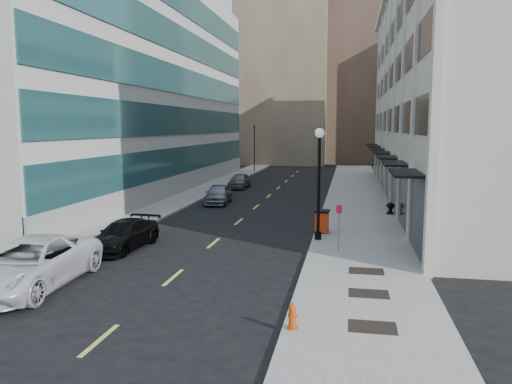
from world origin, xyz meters
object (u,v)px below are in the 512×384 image
(trash_bin, at_px, (322,220))
(car_grey_sedan, at_px, (239,181))
(traffic_signal, at_px, (254,129))
(fire_hydrant, at_px, (292,316))
(urn_planter, at_px, (390,207))
(sign_post, at_px, (339,220))
(car_black_pickup, at_px, (124,235))
(car_silver_sedan, at_px, (218,194))
(lamppost, at_px, (319,173))
(car_white_van, at_px, (29,264))

(trash_bin, bearing_deg, car_grey_sedan, 119.23)
(traffic_signal, bearing_deg, car_grey_sedan, -83.98)
(fire_hydrant, bearing_deg, traffic_signal, 95.41)
(trash_bin, distance_m, urn_planter, 8.02)
(traffic_signal, xyz_separation_m, sign_post, (11.90, -41.09, -4.05))
(car_black_pickup, height_order, urn_planter, car_black_pickup)
(traffic_signal, height_order, sign_post, traffic_signal)
(car_grey_sedan, distance_m, urn_planter, 18.67)
(car_grey_sedan, bearing_deg, car_silver_sedan, -86.68)
(traffic_signal, distance_m, lamppost, 40.28)
(car_silver_sedan, height_order, trash_bin, car_silver_sedan)
(car_white_van, xyz_separation_m, car_grey_sedan, (1.11, 31.08, -0.19))
(car_grey_sedan, bearing_deg, fire_hydrant, -74.49)
(car_grey_sedan, bearing_deg, car_white_van, -91.58)
(car_grey_sedan, xyz_separation_m, fire_hydrant, (8.99, -33.43, -0.20))
(lamppost, distance_m, sign_post, 3.24)
(traffic_signal, bearing_deg, car_black_pickup, -87.94)
(car_grey_sedan, relative_size, urn_planter, 5.54)
(car_white_van, distance_m, car_silver_sedan, 21.26)
(lamppost, bearing_deg, traffic_signal, 105.58)
(car_white_van, xyz_separation_m, car_silver_sedan, (1.60, 21.20, -0.16))
(fire_hydrant, relative_size, urn_planter, 1.02)
(trash_bin, bearing_deg, lamppost, -88.68)
(car_black_pickup, xyz_separation_m, fire_hydrant, (9.29, -8.55, -0.17))
(sign_post, relative_size, urn_planter, 3.05)
(sign_post, bearing_deg, car_grey_sedan, 136.43)
(car_white_van, xyz_separation_m, sign_post, (11.20, 7.11, 0.75))
(car_white_van, distance_m, car_black_pickup, 6.26)
(car_white_van, height_order, trash_bin, car_white_van)
(trash_bin, bearing_deg, urn_planter, 63.13)
(traffic_signal, bearing_deg, urn_planter, -63.46)
(traffic_signal, height_order, car_grey_sedan, traffic_signal)
(sign_post, bearing_deg, urn_planter, 97.18)
(traffic_signal, relative_size, car_grey_sedan, 1.64)
(car_silver_sedan, height_order, fire_hydrant, car_silver_sedan)
(car_silver_sedan, height_order, lamppost, lamppost)
(lamppost, distance_m, urn_planter, 10.00)
(trash_bin, height_order, urn_planter, trash_bin)
(traffic_signal, height_order, fire_hydrant, traffic_signal)
(car_silver_sedan, bearing_deg, car_grey_sedan, 87.45)
(car_silver_sedan, relative_size, lamppost, 0.76)
(traffic_signal, bearing_deg, lamppost, -74.42)
(traffic_signal, relative_size, car_white_van, 1.06)
(car_black_pickup, height_order, sign_post, sign_post)
(car_grey_sedan, height_order, fire_hydrant, car_grey_sedan)
(traffic_signal, xyz_separation_m, car_white_van, (0.70, -48.20, -4.80))
(car_grey_sedan, relative_size, fire_hydrant, 5.46)
(car_grey_sedan, bearing_deg, traffic_signal, 96.47)
(trash_bin, xyz_separation_m, sign_post, (1.00, -4.03, 0.83))
(traffic_signal, xyz_separation_m, trash_bin, (10.90, -37.06, -4.88))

